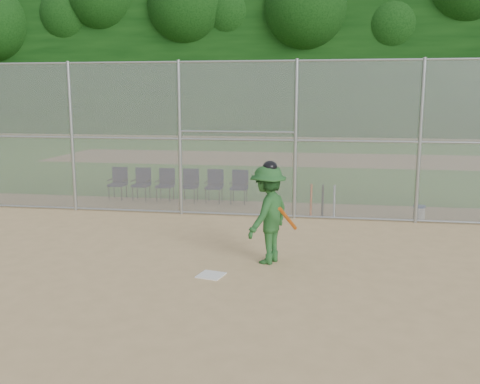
% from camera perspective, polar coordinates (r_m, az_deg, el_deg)
% --- Properties ---
extents(ground, '(100.00, 100.00, 0.00)m').
position_cam_1_polar(ground, '(9.19, -2.58, -9.52)').
color(ground, tan).
rests_on(ground, ground).
extents(grass_strip, '(100.00, 100.00, 0.00)m').
position_cam_1_polar(grass_strip, '(26.70, 5.45, 3.53)').
color(grass_strip, '#316C20').
rests_on(grass_strip, ground).
extents(dirt_patch_far, '(24.00, 24.00, 0.00)m').
position_cam_1_polar(dirt_patch_far, '(26.70, 5.45, 3.54)').
color(dirt_patch_far, tan).
rests_on(dirt_patch_far, ground).
extents(backstop_fence, '(16.09, 0.09, 4.00)m').
position_cam_1_polar(backstop_fence, '(13.62, 1.73, 5.87)').
color(backstop_fence, gray).
rests_on(backstop_fence, ground).
extents(treeline, '(81.00, 60.00, 11.00)m').
position_cam_1_polar(treeline, '(28.62, 5.93, 14.99)').
color(treeline, black).
rests_on(treeline, ground).
extents(home_plate, '(0.51, 0.51, 0.02)m').
position_cam_1_polar(home_plate, '(9.48, -3.11, -8.85)').
color(home_plate, silver).
rests_on(home_plate, ground).
extents(batter_at_plate, '(1.10, 1.44, 1.94)m').
position_cam_1_polar(batter_at_plate, '(9.97, 3.01, -2.34)').
color(batter_at_plate, '#215323').
rests_on(batter_at_plate, ground).
extents(water_cooler, '(0.30, 0.30, 0.38)m').
position_cam_1_polar(water_cooler, '(14.20, 18.56, -2.13)').
color(water_cooler, white).
rests_on(water_cooler, ground).
extents(spare_bats, '(0.66, 0.38, 0.83)m').
position_cam_1_polar(spare_bats, '(14.08, 8.80, -0.92)').
color(spare_bats, '#D84C14').
rests_on(spare_bats, ground).
extents(chair_0, '(0.54, 0.52, 0.96)m').
position_cam_1_polar(chair_0, '(16.58, -12.94, 0.86)').
color(chair_0, black).
rests_on(chair_0, ground).
extents(chair_1, '(0.54, 0.52, 0.96)m').
position_cam_1_polar(chair_1, '(16.31, -10.51, 0.80)').
color(chair_1, black).
rests_on(chair_1, ground).
extents(chair_2, '(0.54, 0.52, 0.96)m').
position_cam_1_polar(chair_2, '(16.07, -8.01, 0.73)').
color(chair_2, black).
rests_on(chair_2, ground).
extents(chair_3, '(0.54, 0.52, 0.96)m').
position_cam_1_polar(chair_3, '(15.87, -5.44, 0.67)').
color(chair_3, black).
rests_on(chair_3, ground).
extents(chair_4, '(0.54, 0.52, 0.96)m').
position_cam_1_polar(chair_4, '(15.69, -2.80, 0.59)').
color(chair_4, black).
rests_on(chair_4, ground).
extents(chair_5, '(0.54, 0.52, 0.96)m').
position_cam_1_polar(chair_5, '(15.56, -0.11, 0.52)').
color(chair_5, black).
rests_on(chair_5, ground).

